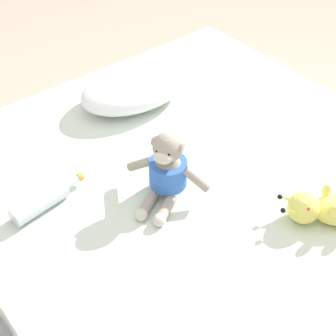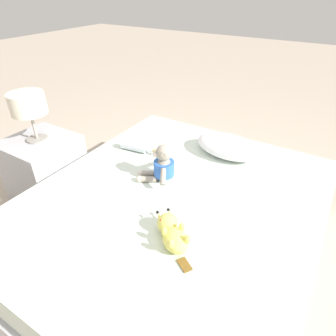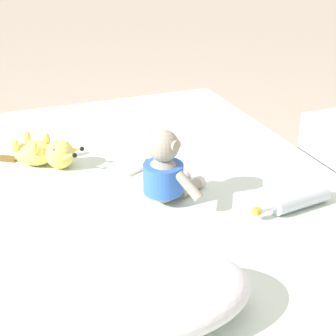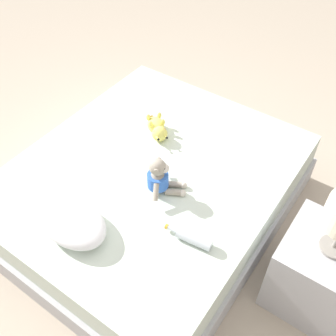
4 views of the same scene
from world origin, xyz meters
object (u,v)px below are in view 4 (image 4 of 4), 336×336
at_px(pillow, 71,220).
at_px(plush_yellow_creature, 157,128).
at_px(nightstand, 319,273).
at_px(bed, 152,191).
at_px(glass_bottle, 193,238).
at_px(plush_monkey, 160,178).

bearing_deg(pillow, plush_yellow_creature, -84.93).
bearing_deg(plush_yellow_creature, nightstand, 168.82).
height_order(bed, nightstand, nightstand).
bearing_deg(glass_bottle, pillow, 27.17).
xyz_separation_m(pillow, plush_monkey, (-0.22, -0.48, 0.03)).
distance_m(pillow, plush_monkey, 0.53).
bearing_deg(glass_bottle, nightstand, -151.50).
xyz_separation_m(bed, plush_monkey, (-0.15, 0.11, 0.32)).
height_order(pillow, plush_monkey, plush_monkey).
distance_m(plush_monkey, glass_bottle, 0.40).
distance_m(bed, plush_yellow_creature, 0.42).
xyz_separation_m(bed, pillow, (0.07, 0.59, 0.28)).
height_order(bed, pillow, pillow).
xyz_separation_m(plush_monkey, plush_yellow_creature, (0.30, -0.39, -0.05)).
bearing_deg(bed, plush_yellow_creature, -61.55).
distance_m(plush_monkey, plush_yellow_creature, 0.49).
bearing_deg(bed, glass_bottle, 149.27).
relative_size(plush_yellow_creature, nightstand, 0.58).
bearing_deg(plush_monkey, glass_bottle, 151.38).
distance_m(pillow, plush_yellow_creature, 0.87).
xyz_separation_m(plush_monkey, nightstand, (-0.95, -0.14, -0.28)).
relative_size(bed, plush_yellow_creature, 6.29).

